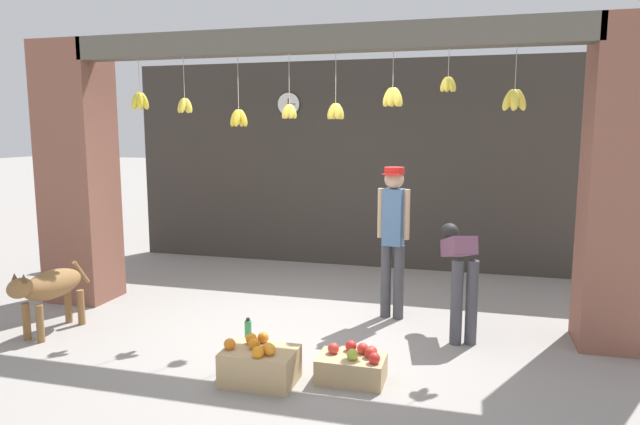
{
  "coord_description": "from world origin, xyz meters",
  "views": [
    {
      "loc": [
        1.55,
        -5.29,
        1.99
      ],
      "look_at": [
        0.0,
        0.41,
        1.12
      ],
      "focal_mm": 32.0,
      "sensor_mm": 36.0,
      "label": 1
    }
  ],
  "objects_px": {
    "dog": "(49,288)",
    "fruit_crate_oranges": "(260,364)",
    "shopkeeper": "(393,231)",
    "worker_stooping": "(459,266)",
    "water_bottle": "(248,334)",
    "fruit_crate_apples": "(352,366)",
    "wall_clock": "(289,104)"
  },
  "relations": [
    {
      "from": "dog",
      "to": "fruit_crate_oranges",
      "type": "height_order",
      "value": "dog"
    },
    {
      "from": "shopkeeper",
      "to": "fruit_crate_oranges",
      "type": "distance_m",
      "value": 2.15
    },
    {
      "from": "worker_stooping",
      "to": "water_bottle",
      "type": "xyz_separation_m",
      "value": [
        -1.84,
        -0.81,
        -0.56
      ]
    },
    {
      "from": "fruit_crate_apples",
      "to": "wall_clock",
      "type": "xyz_separation_m",
      "value": [
        -1.77,
        3.79,
        2.23
      ]
    },
    {
      "from": "fruit_crate_oranges",
      "to": "dog",
      "type": "bearing_deg",
      "value": 168.33
    },
    {
      "from": "dog",
      "to": "fruit_crate_apples",
      "type": "height_order",
      "value": "dog"
    },
    {
      "from": "shopkeeper",
      "to": "fruit_crate_apples",
      "type": "xyz_separation_m",
      "value": [
        -0.08,
        -1.62,
        -0.82
      ]
    },
    {
      "from": "worker_stooping",
      "to": "water_bottle",
      "type": "bearing_deg",
      "value": -172.19
    },
    {
      "from": "dog",
      "to": "fruit_crate_oranges",
      "type": "distance_m",
      "value": 2.44
    },
    {
      "from": "wall_clock",
      "to": "shopkeeper",
      "type": "bearing_deg",
      "value": -49.49
    },
    {
      "from": "fruit_crate_oranges",
      "to": "wall_clock",
      "type": "distance_m",
      "value": 4.7
    },
    {
      "from": "worker_stooping",
      "to": "shopkeeper",
      "type": "bearing_deg",
      "value": 135.85
    },
    {
      "from": "dog",
      "to": "shopkeeper",
      "type": "relative_size",
      "value": 0.63
    },
    {
      "from": "fruit_crate_apples",
      "to": "water_bottle",
      "type": "bearing_deg",
      "value": 157.75
    },
    {
      "from": "shopkeeper",
      "to": "wall_clock",
      "type": "height_order",
      "value": "wall_clock"
    },
    {
      "from": "dog",
      "to": "wall_clock",
      "type": "distance_m",
      "value": 4.2
    },
    {
      "from": "shopkeeper",
      "to": "worker_stooping",
      "type": "xyz_separation_m",
      "value": [
        0.69,
        -0.37,
        -0.25
      ]
    },
    {
      "from": "water_bottle",
      "to": "wall_clock",
      "type": "bearing_deg",
      "value": 101.86
    },
    {
      "from": "fruit_crate_oranges",
      "to": "worker_stooping",
      "type": "bearing_deg",
      "value": 44.99
    },
    {
      "from": "fruit_crate_oranges",
      "to": "fruit_crate_apples",
      "type": "height_order",
      "value": "fruit_crate_oranges"
    },
    {
      "from": "wall_clock",
      "to": "fruit_crate_apples",
      "type": "bearing_deg",
      "value": -64.94
    },
    {
      "from": "worker_stooping",
      "to": "wall_clock",
      "type": "relative_size",
      "value": 3.0
    },
    {
      "from": "dog",
      "to": "wall_clock",
      "type": "xyz_separation_m",
      "value": [
        1.3,
        3.52,
        1.88
      ]
    },
    {
      "from": "shopkeeper",
      "to": "fruit_crate_oranges",
      "type": "xyz_separation_m",
      "value": [
        -0.78,
        -1.84,
        -0.79
      ]
    },
    {
      "from": "shopkeeper",
      "to": "water_bottle",
      "type": "xyz_separation_m",
      "value": [
        -1.15,
        -1.18,
        -0.81
      ]
    },
    {
      "from": "water_bottle",
      "to": "wall_clock",
      "type": "xyz_separation_m",
      "value": [
        -0.7,
        3.36,
        2.22
      ]
    },
    {
      "from": "dog",
      "to": "fruit_crate_apples",
      "type": "xyz_separation_m",
      "value": [
        3.07,
        -0.27,
        -0.34
      ]
    },
    {
      "from": "worker_stooping",
      "to": "water_bottle",
      "type": "distance_m",
      "value": 2.09
    },
    {
      "from": "water_bottle",
      "to": "fruit_crate_apples",
      "type": "bearing_deg",
      "value": -22.25
    },
    {
      "from": "worker_stooping",
      "to": "dog",
      "type": "bearing_deg",
      "value": 178.26
    },
    {
      "from": "dog",
      "to": "wall_clock",
      "type": "relative_size",
      "value": 2.89
    },
    {
      "from": "dog",
      "to": "wall_clock",
      "type": "height_order",
      "value": "wall_clock"
    }
  ]
}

